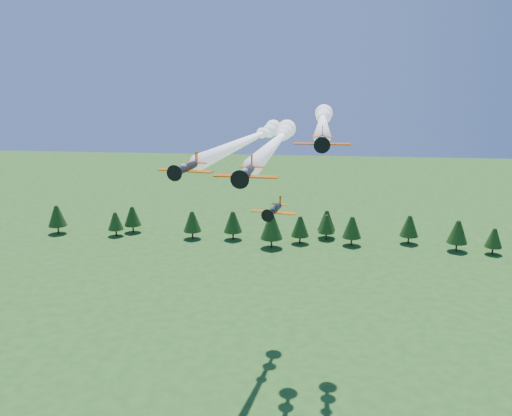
# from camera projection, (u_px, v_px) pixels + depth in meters

# --- Properties ---
(plane_lead) EXTENTS (9.08, 53.24, 3.70)m
(plane_lead) POSITION_uv_depth(u_px,v_px,m) (277.00, 141.00, 99.91)
(plane_lead) COLOR black
(plane_lead) RESTS_ON ground
(plane_left) EXTENTS (15.30, 57.18, 3.70)m
(plane_left) POSITION_uv_depth(u_px,v_px,m) (249.00, 140.00, 112.59)
(plane_left) COLOR black
(plane_left) RESTS_ON ground
(plane_right) EXTENTS (7.98, 47.60, 3.70)m
(plane_right) POSITION_uv_depth(u_px,v_px,m) (323.00, 121.00, 104.92)
(plane_right) COLOR black
(plane_right) RESTS_ON ground
(plane_slot) EXTENTS (7.44, 8.17, 2.60)m
(plane_slot) POSITION_uv_depth(u_px,v_px,m) (274.00, 210.00, 91.90)
(plane_slot) COLOR black
(plane_slot) RESTS_ON ground
(treeline) EXTENTS (175.84, 20.48, 11.92)m
(treeline) POSITION_uv_depth(u_px,v_px,m) (300.00, 224.00, 198.92)
(treeline) COLOR #382314
(treeline) RESTS_ON ground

